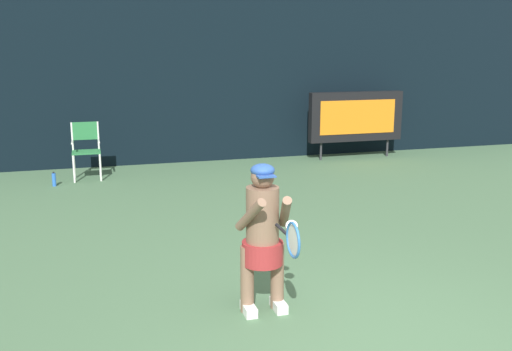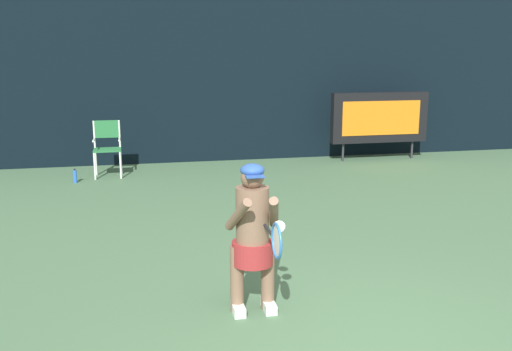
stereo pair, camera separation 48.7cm
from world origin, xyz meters
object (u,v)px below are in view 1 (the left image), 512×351
Objects in this scene: water_bottle at (54,180)px; tennis_player at (263,233)px; scoreboard at (356,117)px; umpire_chair at (86,147)px; tennis_racket at (292,239)px.

tennis_player is (2.18, -5.88, 0.65)m from water_bottle.
scoreboard is 8.30× the size of water_bottle.
scoreboard reaches higher than umpire_chair.
tennis_player is at bearing -122.04° from scoreboard.
tennis_player reaches higher than umpire_chair.
water_bottle is at bearing -171.84° from scoreboard.
scoreboard is at bearing 61.00° from tennis_racket.
tennis_racket is (0.08, -0.58, 0.12)m from tennis_player.
scoreboard is at bearing 4.63° from umpire_chair.
tennis_player is (-4.25, -6.80, -0.17)m from scoreboard.
water_bottle is 6.30m from tennis_player.
scoreboard is 1.53× the size of tennis_player.
tennis_racket is (2.26, -6.46, 0.78)m from water_bottle.
scoreboard is at bearing 8.16° from water_bottle.
tennis_player is (1.58, -6.33, 0.16)m from umpire_chair.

